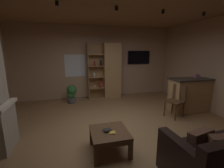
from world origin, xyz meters
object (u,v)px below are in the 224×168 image
object	(u,v)px
coffee_table	(109,135)
dining_chair	(177,99)
bookshelf_cabinet	(110,71)
leather_couch	(223,158)
table_book_0	(113,133)
wall_mounted_tv	(139,58)
table_book_1	(107,130)
tissue_box	(197,76)
potted_floor_plant	(72,93)
kitchen_bar_counter	(193,95)

from	to	relation	value
coffee_table	dining_chair	xyz separation A→B (m)	(2.23, 1.07, 0.20)
bookshelf_cabinet	leather_couch	world-z (taller)	bookshelf_cabinet
table_book_0	wall_mounted_tv	bearing A→B (deg)	59.90
bookshelf_cabinet	table_book_1	world-z (taller)	bookshelf_cabinet
leather_couch	coffee_table	xyz separation A→B (m)	(-1.49, 0.99, 0.02)
tissue_box	potted_floor_plant	distance (m)	4.24
dining_chair	wall_mounted_tv	bearing A→B (deg)	91.52
table_book_0	coffee_table	bearing A→B (deg)	116.16
tissue_box	coffee_table	xyz separation A→B (m)	(-3.12, -1.35, -0.77)
table_book_1	potted_floor_plant	xyz separation A→B (m)	(-0.64, 3.06, -0.09)
potted_floor_plant	bookshelf_cabinet	bearing A→B (deg)	11.54
wall_mounted_tv	tissue_box	bearing A→B (deg)	-66.78
kitchen_bar_counter	coffee_table	bearing A→B (deg)	-156.58
kitchen_bar_counter	leather_couch	bearing A→B (deg)	-123.71
coffee_table	table_book_1	size ratio (longest dim) A/B	5.05
potted_floor_plant	table_book_0	bearing A→B (deg)	-77.10
bookshelf_cabinet	coffee_table	size ratio (longest dim) A/B	3.17
dining_chair	coffee_table	bearing A→B (deg)	-154.44
tissue_box	coffee_table	world-z (taller)	tissue_box
bookshelf_cabinet	table_book_1	distance (m)	3.54
coffee_table	table_book_0	size ratio (longest dim) A/B	6.48
dining_chair	table_book_1	bearing A→B (deg)	-154.96
kitchen_bar_counter	table_book_0	xyz separation A→B (m)	(-2.98, -1.39, -0.10)
leather_couch	table_book_1	size ratio (longest dim) A/B	12.25
bookshelf_cabinet	tissue_box	distance (m)	3.05
table_book_1	leather_couch	bearing A→B (deg)	-33.11
leather_couch	coffee_table	world-z (taller)	leather_couch
table_book_1	wall_mounted_tv	xyz separation A→B (m)	(2.20, 3.58, 1.15)
table_book_0	potted_floor_plant	world-z (taller)	potted_floor_plant
coffee_table	potted_floor_plant	bearing A→B (deg)	102.54
bookshelf_cabinet	wall_mounted_tv	size ratio (longest dim) A/B	2.19
bookshelf_cabinet	table_book_0	world-z (taller)	bookshelf_cabinet
coffee_table	table_book_1	bearing A→B (deg)	168.93
table_book_0	potted_floor_plant	bearing A→B (deg)	102.90
potted_floor_plant	wall_mounted_tv	world-z (taller)	wall_mounted_tv
tissue_box	dining_chair	distance (m)	1.10
coffee_table	table_book_0	bearing A→B (deg)	-63.84
wall_mounted_tv	kitchen_bar_counter	bearing A→B (deg)	-69.32
table_book_1	kitchen_bar_counter	bearing A→B (deg)	23.05
bookshelf_cabinet	wall_mounted_tv	bearing A→B (deg)	9.06
coffee_table	table_book_1	world-z (taller)	table_book_1
leather_couch	potted_floor_plant	bearing A→B (deg)	118.17
bookshelf_cabinet	potted_floor_plant	size ratio (longest dim) A/B	3.32
kitchen_bar_counter	leather_couch	distance (m)	2.77
leather_couch	dining_chair	size ratio (longest dim) A/B	1.80
kitchen_bar_counter	table_book_1	xyz separation A→B (m)	(-3.06, -1.30, -0.08)
table_book_0	table_book_1	bearing A→B (deg)	131.59
leather_couch	table_book_0	distance (m)	1.72
tissue_box	leather_couch	xyz separation A→B (m)	(-1.63, -2.34, -0.78)
table_book_0	table_book_1	distance (m)	0.12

